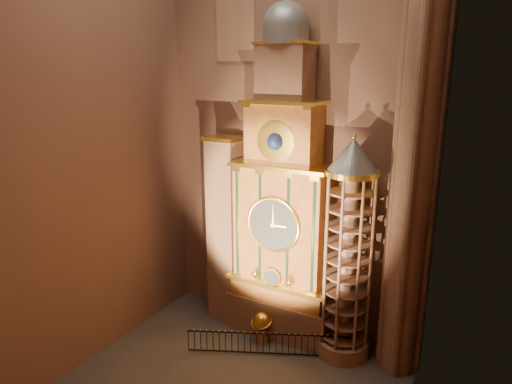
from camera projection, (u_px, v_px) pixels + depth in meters
The scene contains 10 objects.
wall_back at pixel (293, 122), 22.36m from camera, with size 22.00×22.00×0.00m, color brown.
wall_left at pixel (97, 127), 20.59m from camera, with size 22.00×22.00×0.00m, color brown.
wall_right at pixel (419, 154), 14.01m from camera, with size 22.00×22.00×0.00m, color brown.
astronomical_clock at pixel (283, 212), 22.61m from camera, with size 5.60×2.41×16.70m.
portrait_tower at pixel (226, 229), 24.62m from camera, with size 1.80×1.60×10.20m.
stair_turret at pixel (348, 253), 21.11m from camera, with size 2.50×2.50×10.80m.
gothic_pier at pixel (419, 133), 18.65m from camera, with size 2.04×2.04×22.00m.
stained_glass_window at pixel (235, 6), 22.35m from camera, with size 2.20×0.14×5.20m.
celestial_globe at pixel (262, 324), 23.15m from camera, with size 1.41×1.37×1.64m.
iron_railing at pixel (273, 344), 22.13m from camera, with size 7.56×3.56×1.13m.
Camera 1 is at (9.35, -14.52, 13.52)m, focal length 32.00 mm.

